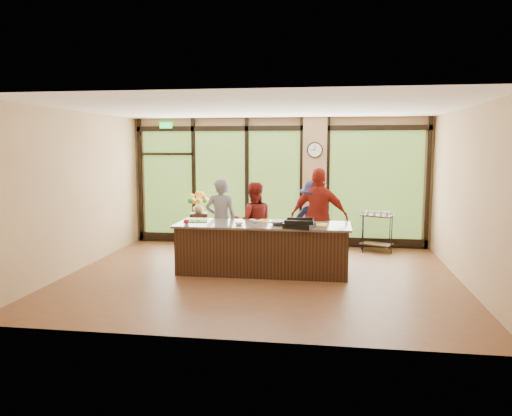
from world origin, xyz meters
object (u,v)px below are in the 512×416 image
(flower_stand, at_px, (199,230))
(bar_cart, at_px, (377,227))
(cook_right, at_px, (314,222))
(island_base, at_px, (263,249))
(roasting_pan, at_px, (299,226))
(cook_left, at_px, (221,220))

(flower_stand, height_order, bar_cart, bar_cart)
(cook_right, bearing_deg, island_base, 55.11)
(bar_cart, bearing_deg, cook_right, -110.78)
(roasting_pan, bearing_deg, cook_right, 96.15)
(cook_right, bearing_deg, roasting_pan, 92.45)
(flower_stand, distance_m, bar_cart, 4.05)
(island_base, relative_size, bar_cart, 3.40)
(island_base, bearing_deg, cook_right, 42.85)
(flower_stand, relative_size, bar_cart, 0.88)
(cook_right, height_order, flower_stand, cook_right)
(island_base, xyz_separation_m, flower_stand, (-1.79, 2.09, -0.04))
(island_base, distance_m, cook_right, 1.30)
(cook_right, height_order, bar_cart, cook_right)
(island_base, height_order, roasting_pan, roasting_pan)
(cook_left, xyz_separation_m, bar_cart, (3.21, 1.47, -0.31))
(bar_cart, bearing_deg, cook_left, -131.01)
(island_base, xyz_separation_m, cook_right, (0.91, 0.84, 0.39))
(island_base, relative_size, flower_stand, 3.84)
(cook_right, bearing_deg, cook_left, 16.25)
(cook_left, xyz_separation_m, cook_right, (1.86, 0.13, -0.02))
(island_base, distance_m, roasting_pan, 0.95)
(cook_left, relative_size, cook_right, 1.03)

